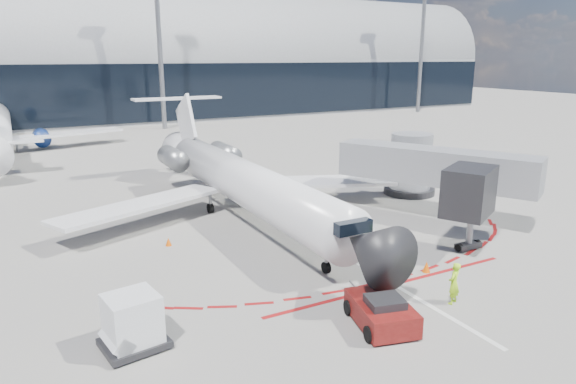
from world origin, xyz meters
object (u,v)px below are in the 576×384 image
regional_jet (239,179)px  uld_container (133,322)px  pushback_tug (381,312)px  ramp_worker (454,283)px

regional_jet → uld_container: size_ratio=11.96×
pushback_tug → ramp_worker: (3.99, 0.02, 0.36)m
ramp_worker → pushback_tug: bearing=-23.1°
regional_jet → pushback_tug: (-0.80, -16.53, -1.96)m
regional_jet → ramp_worker: size_ratio=15.97×
regional_jet → pushback_tug: bearing=-92.8°
regional_jet → ramp_worker: (3.19, -16.51, -1.60)m
regional_jet → ramp_worker: regional_jet is taller
ramp_worker → uld_container: bearing=-36.1°
ramp_worker → uld_container: size_ratio=0.75×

